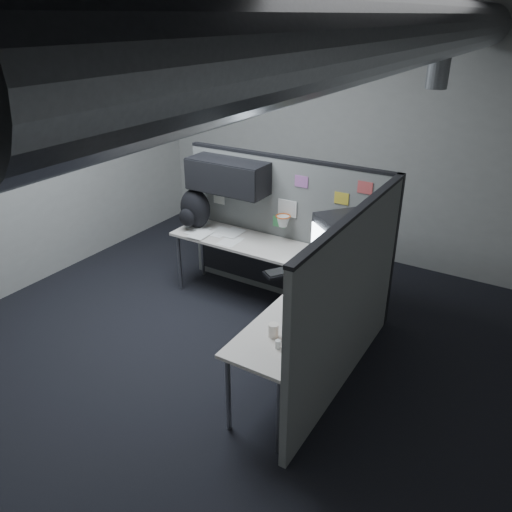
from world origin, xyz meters
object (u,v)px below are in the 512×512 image
Objects in this scene: desk at (277,272)px; keyboard at (288,271)px; monitor at (343,243)px; phone at (306,314)px; backpack at (195,209)px.

desk is 0.29m from keyboard.
monitor is 0.59m from keyboard.
keyboard is at bearing -37.55° from desk.
keyboard is at bearing 132.61° from phone.
desk is at bearing 8.28° from backpack.
monitor is (0.60, 0.20, 0.39)m from desk.
backpack is (-1.84, 0.08, -0.05)m from monitor.
monitor is at bearing 18.68° from backpack.
keyboard is 1.52m from backpack.
monitor is at bearing 18.83° from desk.
phone is at bearing -61.16° from keyboard.
phone is (0.11, -0.98, -0.23)m from monitor.
desk is 0.74m from monitor.
backpack is at bearing 167.14° from desk.
backpack reaches higher than phone.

